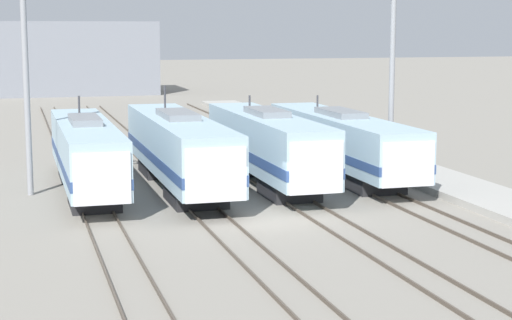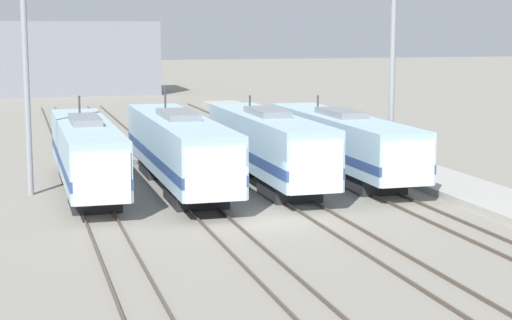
# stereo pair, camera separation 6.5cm
# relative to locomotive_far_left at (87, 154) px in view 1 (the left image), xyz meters

# --- Properties ---
(ground_plane) EXTENTS (400.00, 400.00, 0.00)m
(ground_plane) POSITION_rel_locomotive_far_left_xyz_m (7.50, -8.73, -2.10)
(ground_plane) COLOR gray
(rail_pair_far_left) EXTENTS (1.51, 120.00, 0.15)m
(rail_pair_far_left) POSITION_rel_locomotive_far_left_xyz_m (0.00, -8.73, -2.03)
(rail_pair_far_left) COLOR #4C4238
(rail_pair_far_left) RESTS_ON ground_plane
(rail_pair_center_left) EXTENTS (1.51, 120.00, 0.15)m
(rail_pair_center_left) POSITION_rel_locomotive_far_left_xyz_m (5.00, -8.73, -2.03)
(rail_pair_center_left) COLOR #4C4238
(rail_pair_center_left) RESTS_ON ground_plane
(rail_pair_center_right) EXTENTS (1.51, 120.00, 0.15)m
(rail_pair_center_right) POSITION_rel_locomotive_far_left_xyz_m (10.01, -8.73, -2.03)
(rail_pair_center_right) COLOR #4C4238
(rail_pair_center_right) RESTS_ON ground_plane
(rail_pair_far_right) EXTENTS (1.51, 120.00, 0.15)m
(rail_pair_far_right) POSITION_rel_locomotive_far_left_xyz_m (15.01, -8.73, -2.03)
(rail_pair_far_right) COLOR #4C4238
(rail_pair_far_right) RESTS_ON ground_plane
(locomotive_far_left) EXTENTS (2.82, 16.97, 4.90)m
(locomotive_far_left) POSITION_rel_locomotive_far_left_xyz_m (0.00, 0.00, 0.00)
(locomotive_far_left) COLOR #232326
(locomotive_far_left) RESTS_ON ground_plane
(locomotive_center_left) EXTENTS (3.13, 18.15, 5.39)m
(locomotive_center_left) POSITION_rel_locomotive_far_left_xyz_m (5.00, -0.16, 0.08)
(locomotive_center_left) COLOR #232326
(locomotive_center_left) RESTS_ON ground_plane
(locomotive_center_right) EXTENTS (2.96, 16.44, 4.76)m
(locomotive_center_right) POSITION_rel_locomotive_far_left_xyz_m (10.01, -0.50, 0.10)
(locomotive_center_right) COLOR #232326
(locomotive_center_right) RESTS_ON ground_plane
(locomotive_far_right) EXTENTS (3.10, 18.33, 4.52)m
(locomotive_far_right) POSITION_rel_locomotive_far_left_xyz_m (15.01, 1.05, -0.06)
(locomotive_far_right) COLOR #232326
(locomotive_far_right) RESTS_ON ground_plane
(catenary_tower_left) EXTENTS (2.81, 0.32, 11.88)m
(catenary_tower_left) POSITION_rel_locomotive_far_left_xyz_m (-2.95, 0.37, 4.09)
(catenary_tower_left) COLOR gray
(catenary_tower_left) RESTS_ON ground_plane
(catenary_tower_right) EXTENTS (2.81, 0.32, 11.88)m
(catenary_tower_right) POSITION_rel_locomotive_far_left_xyz_m (17.75, 0.37, 4.09)
(catenary_tower_right) COLOR gray
(catenary_tower_right) RESTS_ON ground_plane
(platform) EXTENTS (4.00, 120.00, 0.38)m
(platform) POSITION_rel_locomotive_far_left_xyz_m (19.42, -8.73, -1.91)
(platform) COLOR #A8A59E
(platform) RESTS_ON ground_plane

